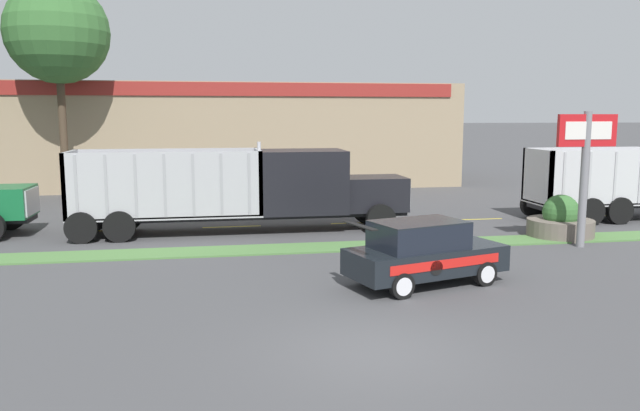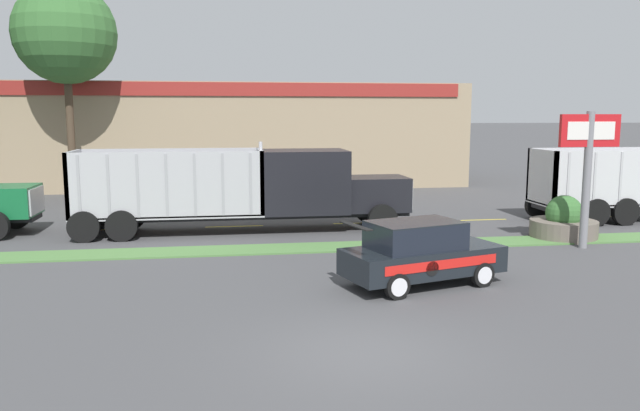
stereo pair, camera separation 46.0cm
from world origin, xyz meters
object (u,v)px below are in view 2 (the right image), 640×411
at_px(dump_truck_lead, 277,189).
at_px(rally_car, 420,253).
at_px(store_sign_post, 588,155).
at_px(stone_planter, 564,223).

height_order(dump_truck_lead, rally_car, dump_truck_lead).
relative_size(dump_truck_lead, store_sign_post, 2.77).
relative_size(rally_car, stone_planter, 1.92).
distance_m(store_sign_post, stone_planter, 3.21).
bearing_deg(stone_planter, rally_car, -143.19).
bearing_deg(store_sign_post, dump_truck_lead, 154.81).
bearing_deg(rally_car, dump_truck_lead, 110.34).
xyz_separation_m(dump_truck_lead, rally_car, (3.20, -8.63, -0.77)).
bearing_deg(stone_planter, dump_truck_lead, 163.55).
relative_size(store_sign_post, stone_planter, 1.93).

